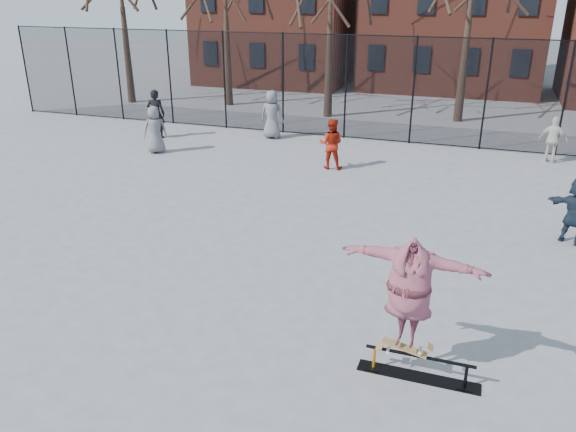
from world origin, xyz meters
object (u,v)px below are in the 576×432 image
(bystander_extra, at_px, (272,114))
(skateboard, at_px, (404,349))
(bystander_black, at_px, (156,114))
(bystander_red, at_px, (331,144))
(skater, at_px, (409,297))
(bystander_grey, at_px, (155,130))
(skate_rail, at_px, (419,369))
(bystander_white, at_px, (553,140))

(bystander_extra, bearing_deg, skateboard, 113.94)
(bystander_black, xyz_separation_m, bystander_red, (7.66, -1.70, -0.13))
(skater, relative_size, bystander_grey, 1.27)
(skate_rail, distance_m, bystander_white, 13.55)
(skateboard, height_order, bystander_red, bystander_red)
(skater, relative_size, bystander_black, 1.13)
(bystander_grey, bearing_deg, bystander_white, 155.05)
(skate_rail, distance_m, bystander_black, 16.71)
(skate_rail, bearing_deg, skateboard, 180.00)
(skate_rail, bearing_deg, bystander_white, 78.08)
(bystander_red, height_order, bystander_white, bystander_red)
(skateboard, bearing_deg, bystander_black, 134.50)
(skater, bearing_deg, bystander_red, 115.67)
(skateboard, bearing_deg, skater, 0.00)
(bystander_grey, bearing_deg, bystander_black, -98.71)
(skate_rail, distance_m, bystander_extra, 15.22)
(skate_rail, height_order, skater, skater)
(bystander_black, distance_m, bystander_extra, 4.61)
(bystander_black, bearing_deg, skater, 120.07)
(bystander_grey, distance_m, bystander_extra, 4.70)
(skate_rail, height_order, bystander_red, bystander_red)
(bystander_white, bearing_deg, bystander_extra, 15.96)
(skateboard, xyz_separation_m, bystander_extra, (-7.21, 13.25, 0.49))
(bystander_grey, distance_m, bystander_white, 13.90)
(bystander_red, bearing_deg, skater, 105.06)
(skater, bearing_deg, skate_rail, 4.41)
(bystander_red, xyz_separation_m, bystander_white, (6.96, 3.17, -0.04))
(skate_rail, xyz_separation_m, skateboard, (-0.24, 0.00, 0.30))
(skateboard, bearing_deg, bystander_white, 77.08)
(skateboard, relative_size, bystander_black, 0.39)
(bystander_grey, bearing_deg, bystander_red, 143.03)
(bystander_white, bearing_deg, bystander_red, 40.42)
(bystander_grey, bearing_deg, skateboard, 97.50)
(bystander_grey, xyz_separation_m, bystander_extra, (3.22, 3.42, 0.10))
(skate_rail, height_order, bystander_black, bystander_black)
(bystander_grey, height_order, bystander_extra, bystander_extra)
(skater, relative_size, bystander_white, 1.36)
(skate_rail, height_order, skateboard, skateboard)
(skateboard, height_order, bystander_grey, bystander_grey)
(bystander_red, distance_m, bystander_white, 7.65)
(skater, distance_m, bystander_grey, 14.34)
(bystander_black, distance_m, bystander_red, 7.85)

